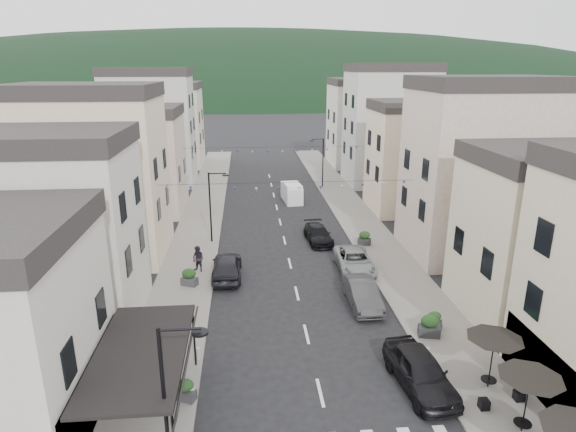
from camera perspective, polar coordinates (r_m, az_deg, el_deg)
The scene contains 26 objects.
sidewalk_left at distance 46.62m, azimuth -10.27°, elevation -0.52°, with size 4.00×76.00×0.12m, color slate.
sidewalk_right at distance 47.60m, azimuth 8.01°, elevation -0.03°, with size 4.00×76.00×0.12m, color slate.
hill_backdrop at distance 312.54m, azimuth -4.66°, elevation 14.74°, with size 640.00×360.00×70.00m, color black.
boutique_awning at distance 20.88m, azimuth -16.36°, elevation -15.40°, with size 3.77×7.50×3.28m.
buildings_row_left at distance 51.88m, azimuth -17.88°, elevation 7.63°, with size 10.20×54.16×14.00m.
buildings_row_right at distance 52.46m, azimuth 14.73°, elevation 8.22°, with size 10.20×54.16×14.50m.
cafe_terrace at distance 21.94m, azimuth 26.72°, elevation -17.30°, with size 2.50×8.10×2.53m.
streetlamp_left_near at distance 17.86m, azimuth -13.64°, elevation -19.08°, with size 1.70×0.56×6.00m.
streetlamp_left_far at distance 39.71m, azimuth -8.85°, elevation 1.89°, with size 1.70×0.56×6.00m.
streetlamp_right_far at distance 57.86m, azimuth 3.89°, elevation 6.93°, with size 1.70×0.56×6.00m.
bollards at distance 22.63m, azimuth 4.07°, elevation -20.09°, with size 11.66×10.26×0.60m.
bunting_near at distance 35.39m, azimuth 0.08°, elevation 3.46°, with size 19.00×0.28×0.62m.
bunting_far at distance 51.02m, azimuth -1.55°, elevation 7.77°, with size 19.00×0.28×0.62m.
parked_car_a at distance 23.83m, azimuth 15.41°, elevation -17.30°, with size 2.02×5.03×1.71m, color black.
parked_car_b at distance 30.30m, azimuth 8.79°, elevation -9.06°, with size 1.65×4.74×1.56m, color #323235.
parked_car_c at distance 35.09m, azimuth 7.89°, elevation -5.28°, with size 2.48×5.37×1.49m, color gray.
parked_car_d at distance 40.39m, azimuth 3.60°, elevation -2.17°, with size 1.88×4.62×1.34m, color black.
parked_car_e at distance 33.89m, azimuth -7.26°, elevation -5.90°, with size 2.02×5.03×1.71m, color black.
delivery_van at distance 52.33m, azimuth 0.45°, elevation 2.83°, with size 2.10×4.44×2.06m.
pedestrian_a at distance 26.70m, azimuth -15.28°, elevation -13.03°, with size 0.59×0.39×1.62m, color black.
pedestrian_b at distance 34.84m, azimuth -10.60°, elevation -5.03°, with size 0.92×0.72×1.89m, color black.
planter_la at distance 22.83m, azimuth -12.09°, elevation -19.50°, with size 1.03×0.82×1.01m.
planter_lb at distance 32.98m, azimuth -11.63°, elevation -7.11°, with size 1.21×0.97×1.19m.
planter_ra at distance 27.73m, azimuth 16.42°, elevation -12.37°, with size 1.25×0.86×1.28m.
planter_rb at distance 28.64m, azimuth 16.91°, elevation -11.72°, with size 1.00×0.75×1.00m.
planter_rc at distance 39.92m, azimuth 9.05°, elevation -2.59°, with size 1.17×0.93×1.15m.
Camera 1 is at (-3.09, -12.21, 14.18)m, focal length 30.00 mm.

